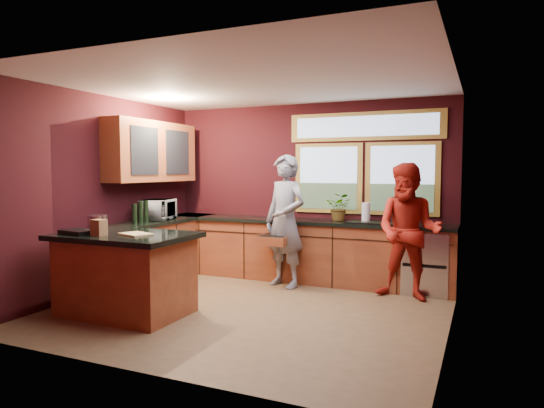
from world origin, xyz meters
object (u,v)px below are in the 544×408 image
Objects in this scene: person_grey at (285,221)px; cutting_board at (136,234)px; island at (126,273)px; stock_pot at (98,222)px; person_red at (409,231)px.

person_grey reaches higher than cutting_board.
cutting_board reaches higher than island.
island is 0.52m from cutting_board.
person_grey is 5.41× the size of cutting_board.
stock_pot is at bearing 165.07° from cutting_board.
person_grey is 1.72m from person_red.
person_grey is at bearing 46.54° from stock_pot.
person_red reaches higher than cutting_board.
person_red is 3.39m from cutting_board.
person_red is at bearing 36.93° from cutting_board.
island is at bearing -137.38° from person_red.
cutting_board is (-2.71, -2.04, 0.07)m from person_red.
person_grey is 2.27m from cutting_board.
cutting_board is at bearing -95.32° from person_grey.
island is at bearing 165.96° from cutting_board.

